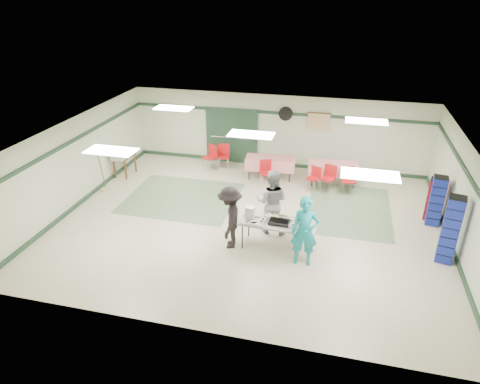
% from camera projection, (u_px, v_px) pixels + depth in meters
% --- Properties ---
extents(floor, '(11.00, 11.00, 0.00)m').
position_uv_depth(floor, '(250.00, 222.00, 12.52)').
color(floor, beige).
rests_on(floor, ground).
extents(ceiling, '(11.00, 11.00, 0.00)m').
position_uv_depth(ceiling, '(251.00, 134.00, 11.34)').
color(ceiling, silver).
rests_on(ceiling, wall_back).
extents(wall_back, '(11.00, 0.00, 11.00)m').
position_uv_depth(wall_back, '(277.00, 131.00, 15.85)').
color(wall_back, beige).
rests_on(wall_back, floor).
extents(wall_front, '(11.00, 0.00, 11.00)m').
position_uv_depth(wall_front, '(199.00, 277.00, 8.01)').
color(wall_front, beige).
rests_on(wall_front, floor).
extents(wall_left, '(0.00, 9.00, 9.00)m').
position_uv_depth(wall_left, '(76.00, 162.00, 13.11)').
color(wall_left, beige).
rests_on(wall_left, floor).
extents(wall_right, '(0.00, 9.00, 9.00)m').
position_uv_depth(wall_right, '(464.00, 202.00, 10.75)').
color(wall_right, beige).
rests_on(wall_right, floor).
extents(trim_back, '(11.00, 0.06, 0.10)m').
position_uv_depth(trim_back, '(278.00, 113.00, 15.52)').
color(trim_back, '#1F3A28').
rests_on(trim_back, wall_back).
extents(baseboard_back, '(11.00, 0.06, 0.12)m').
position_uv_depth(baseboard_back, '(276.00, 164.00, 16.40)').
color(baseboard_back, '#1F3A28').
rests_on(baseboard_back, floor).
extents(trim_left, '(0.06, 9.00, 0.10)m').
position_uv_depth(trim_left, '(73.00, 141.00, 12.80)').
color(trim_left, '#1F3A28').
rests_on(trim_left, wall_back).
extents(baseboard_left, '(0.06, 9.00, 0.12)m').
position_uv_depth(baseboard_left, '(83.00, 200.00, 13.67)').
color(baseboard_left, '#1F3A28').
rests_on(baseboard_left, floor).
extents(trim_right, '(0.06, 9.00, 0.10)m').
position_uv_depth(trim_right, '(469.00, 176.00, 10.45)').
color(trim_right, '#1F3A28').
rests_on(trim_right, wall_back).
extents(baseboard_right, '(0.06, 9.00, 0.12)m').
position_uv_depth(baseboard_right, '(451.00, 245.00, 11.32)').
color(baseboard_right, '#1F3A28').
rests_on(baseboard_right, floor).
extents(green_patch_a, '(3.50, 3.00, 0.01)m').
position_uv_depth(green_patch_a, '(182.00, 198.00, 13.93)').
color(green_patch_a, gray).
rests_on(green_patch_a, floor).
extents(green_patch_b, '(2.50, 3.50, 0.01)m').
position_uv_depth(green_patch_b, '(349.00, 209.00, 13.23)').
color(green_patch_b, gray).
rests_on(green_patch_b, floor).
extents(double_door_left, '(0.90, 0.06, 2.10)m').
position_uv_depth(double_door_left, '(220.00, 135.00, 16.41)').
color(double_door_left, gray).
rests_on(double_door_left, floor).
extents(double_door_right, '(0.90, 0.06, 2.10)m').
position_uv_depth(double_door_right, '(244.00, 137.00, 16.20)').
color(double_door_right, gray).
rests_on(double_door_right, floor).
extents(door_frame, '(2.00, 0.03, 2.15)m').
position_uv_depth(door_frame, '(231.00, 136.00, 16.29)').
color(door_frame, '#1F3A28').
rests_on(door_frame, floor).
extents(wall_fan, '(0.50, 0.10, 0.50)m').
position_uv_depth(wall_fan, '(286.00, 114.00, 15.43)').
color(wall_fan, black).
rests_on(wall_fan, wall_back).
extents(scroll_banner, '(0.80, 0.02, 0.60)m').
position_uv_depth(scroll_banner, '(319.00, 121.00, 15.26)').
color(scroll_banner, '#D8BA87').
rests_on(scroll_banner, wall_back).
extents(serving_table, '(2.03, 0.90, 0.76)m').
position_uv_depth(serving_table, '(278.00, 223.00, 11.02)').
color(serving_table, '#A4A49F').
rests_on(serving_table, floor).
extents(sheet_tray_right, '(0.55, 0.43, 0.02)m').
position_uv_depth(sheet_tray_right, '(296.00, 224.00, 10.87)').
color(sheet_tray_right, silver).
rests_on(sheet_tray_right, serving_table).
extents(sheet_tray_mid, '(0.64, 0.50, 0.02)m').
position_uv_depth(sheet_tray_mid, '(274.00, 219.00, 11.13)').
color(sheet_tray_mid, silver).
rests_on(sheet_tray_mid, serving_table).
extents(sheet_tray_left, '(0.62, 0.48, 0.02)m').
position_uv_depth(sheet_tray_left, '(253.00, 221.00, 11.02)').
color(sheet_tray_left, silver).
rests_on(sheet_tray_left, serving_table).
extents(baking_pan, '(0.54, 0.35, 0.08)m').
position_uv_depth(baking_pan, '(279.00, 222.00, 10.92)').
color(baking_pan, black).
rests_on(baking_pan, serving_table).
extents(foam_box_stack, '(0.24, 0.22, 0.31)m').
position_uv_depth(foam_box_stack, '(250.00, 212.00, 11.16)').
color(foam_box_stack, white).
rests_on(foam_box_stack, serving_table).
extents(volunteer_teal, '(0.68, 0.47, 1.80)m').
position_uv_depth(volunteer_teal, '(305.00, 232.00, 10.31)').
color(volunteer_teal, teal).
rests_on(volunteer_teal, floor).
extents(volunteer_grey, '(0.90, 0.70, 1.85)m').
position_uv_depth(volunteer_grey, '(272.00, 202.00, 11.66)').
color(volunteer_grey, gray).
rests_on(volunteer_grey, floor).
extents(volunteer_dark, '(0.79, 1.18, 1.70)m').
position_uv_depth(volunteer_dark, '(230.00, 218.00, 11.03)').
color(volunteer_dark, black).
rests_on(volunteer_dark, floor).
extents(dining_table_a, '(1.75, 0.92, 0.77)m').
position_uv_depth(dining_table_a, '(333.00, 169.00, 14.67)').
color(dining_table_a, red).
rests_on(dining_table_a, floor).
extents(dining_table_b, '(1.78, 0.92, 0.77)m').
position_uv_depth(dining_table_b, '(270.00, 163.00, 15.14)').
color(dining_table_b, red).
rests_on(dining_table_b, floor).
extents(chair_a, '(0.53, 0.53, 0.90)m').
position_uv_depth(chair_a, '(329.00, 175.00, 14.20)').
color(chair_a, '#B2160E').
rests_on(chair_a, floor).
extents(chair_b, '(0.49, 0.49, 0.80)m').
position_uv_depth(chair_b, '(314.00, 176.00, 14.32)').
color(chair_b, '#B2160E').
rests_on(chair_b, floor).
extents(chair_c, '(0.51, 0.51, 0.91)m').
position_uv_depth(chair_c, '(348.00, 177.00, 14.07)').
color(chair_c, '#B2160E').
rests_on(chair_c, floor).
extents(chair_d, '(0.53, 0.53, 0.88)m').
position_uv_depth(chair_d, '(266.00, 170.00, 14.66)').
color(chair_d, '#B2160E').
rests_on(chair_d, floor).
extents(chair_loose_a, '(0.50, 0.50, 0.92)m').
position_uv_depth(chair_loose_a, '(224.00, 154.00, 15.96)').
color(chair_loose_a, '#B2160E').
rests_on(chair_loose_a, floor).
extents(chair_loose_b, '(0.59, 0.59, 0.93)m').
position_uv_depth(chair_loose_b, '(211.00, 155.00, 15.87)').
color(chair_loose_b, '#B2160E').
rests_on(chair_loose_b, floor).
extents(crate_stack_blue_a, '(0.42, 0.42, 1.48)m').
position_uv_depth(crate_stack_blue_a, '(436.00, 201.00, 12.13)').
color(crate_stack_blue_a, '#1A28A1').
rests_on(crate_stack_blue_a, floor).
extents(crate_stack_red, '(0.48, 0.48, 1.28)m').
position_uv_depth(crate_stack_red, '(434.00, 199.00, 12.42)').
color(crate_stack_red, maroon).
rests_on(crate_stack_red, floor).
extents(crate_stack_blue_b, '(0.47, 0.47, 1.78)m').
position_uv_depth(crate_stack_blue_b, '(450.00, 230.00, 10.40)').
color(crate_stack_blue_b, '#1A28A1').
rests_on(crate_stack_blue_b, floor).
extents(printer_table, '(0.59, 0.87, 0.74)m').
position_uv_depth(printer_table, '(124.00, 159.00, 15.33)').
color(printer_table, brown).
rests_on(printer_table, floor).
extents(office_printer, '(0.50, 0.45, 0.35)m').
position_uv_depth(office_printer, '(118.00, 155.00, 14.88)').
color(office_printer, '#B4B5B0').
rests_on(office_printer, printer_table).
extents(broom, '(0.05, 0.22, 1.31)m').
position_uv_depth(broom, '(102.00, 172.00, 14.12)').
color(broom, brown).
rests_on(broom, floor).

